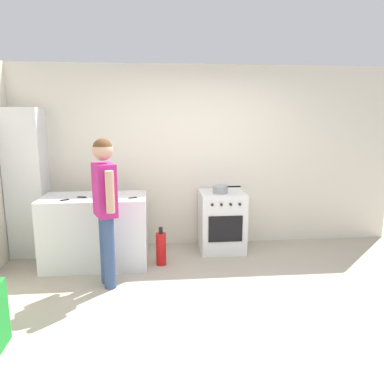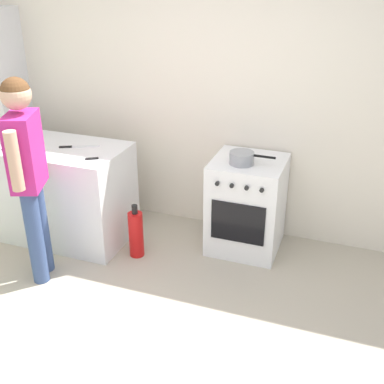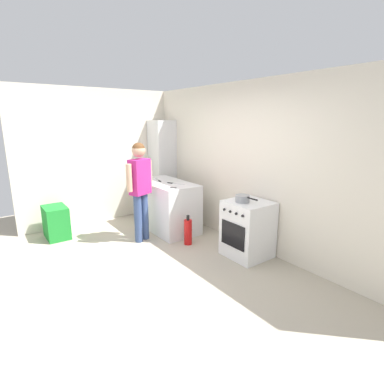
{
  "view_description": "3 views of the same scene",
  "coord_description": "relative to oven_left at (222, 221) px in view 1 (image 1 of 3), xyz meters",
  "views": [
    {
      "loc": [
        -0.56,
        -3.48,
        1.89
      ],
      "look_at": [
        -0.16,
        0.64,
        1.05
      ],
      "focal_mm": 35.0,
      "sensor_mm": 36.0,
      "label": 1
    },
    {
      "loc": [
        1.19,
        -2.16,
        2.39
      ],
      "look_at": [
        0.06,
        0.94,
        0.79
      ],
      "focal_mm": 45.0,
      "sensor_mm": 36.0,
      "label": 2
    },
    {
      "loc": [
        3.27,
        -1.56,
        2.02
      ],
      "look_at": [
        -0.19,
        0.94,
        0.98
      ],
      "focal_mm": 28.0,
      "sensor_mm": 36.0,
      "label": 3
    }
  ],
  "objects": [
    {
      "name": "pot",
      "position": [
        -0.04,
        -0.09,
        0.48
      ],
      "size": [
        0.39,
        0.21,
        0.1
      ],
      "color": "gray",
      "rests_on": "oven_left"
    },
    {
      "name": "knife_chef",
      "position": [
        -1.28,
        -0.58,
        0.48
      ],
      "size": [
        0.28,
        0.19,
        0.01
      ],
      "color": "silver",
      "rests_on": "counter_unit"
    },
    {
      "name": "counter_unit",
      "position": [
        -1.7,
        -0.38,
        0.02
      ],
      "size": [
        1.3,
        0.7,
        0.9
      ],
      "primitive_type": "cube",
      "color": "silver",
      "rests_on": "ground"
    },
    {
      "name": "person",
      "position": [
        -1.48,
        -1.01,
        0.57
      ],
      "size": [
        0.31,
        0.54,
        1.66
      ],
      "color": "#384C7A",
      "rests_on": "ground"
    },
    {
      "name": "larder_cabinet",
      "position": [
        -2.65,
        0.1,
        0.57
      ],
      "size": [
        0.48,
        0.44,
        2.0
      ],
      "primitive_type": "cube",
      "color": "silver",
      "rests_on": "ground"
    },
    {
      "name": "ground_plane",
      "position": [
        -0.35,
        -1.58,
        -0.43
      ],
      "size": [
        8.0,
        8.0,
        0.0
      ],
      "primitive_type": "plane",
      "color": "#ADA38E"
    },
    {
      "name": "knife_bread",
      "position": [
        -1.47,
        -0.33,
        0.48
      ],
      "size": [
        0.33,
        0.18,
        0.01
      ],
      "color": "silver",
      "rests_on": "counter_unit"
    },
    {
      "name": "knife_utility",
      "position": [
        -2.06,
        -0.62,
        0.48
      ],
      "size": [
        0.23,
        0.16,
        0.01
      ],
      "color": "silver",
      "rests_on": "counter_unit"
    },
    {
      "name": "fire_extinguisher",
      "position": [
        -0.87,
        -0.48,
        -0.21
      ],
      "size": [
        0.13,
        0.13,
        0.5
      ],
      "color": "red",
      "rests_on": "ground"
    },
    {
      "name": "back_wall",
      "position": [
        -0.35,
        0.37,
        0.87
      ],
      "size": [
        6.0,
        0.1,
        2.6
      ],
      "primitive_type": "cube",
      "color": "silver",
      "rests_on": "ground"
    },
    {
      "name": "knife_carving",
      "position": [
        -1.93,
        -0.42,
        0.48
      ],
      "size": [
        0.33,
        0.11,
        0.01
      ],
      "color": "silver",
      "rests_on": "counter_unit"
    },
    {
      "name": "oven_left",
      "position": [
        0.0,
        0.0,
        0.0
      ],
      "size": [
        0.62,
        0.62,
        0.85
      ],
      "color": "white",
      "rests_on": "ground"
    }
  ]
}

